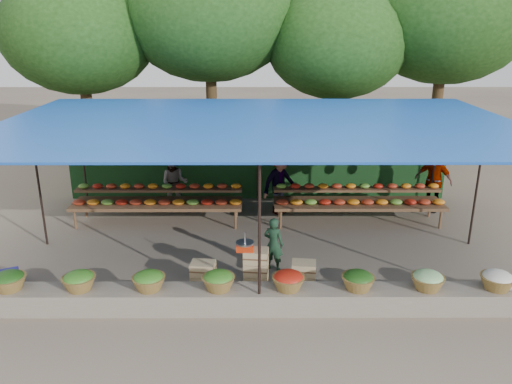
{
  "coord_description": "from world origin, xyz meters",
  "views": [
    {
      "loc": [
        -0.07,
        -10.38,
        4.74
      ],
      "look_at": [
        -0.05,
        0.2,
        1.18
      ],
      "focal_mm": 35.0,
      "sensor_mm": 36.0,
      "label": 1
    }
  ],
  "objects_px": {
    "crate_counter": "(255,272)",
    "weighing_scale": "(245,246)",
    "blue_crate_back": "(6,278)",
    "blue_crate_front": "(9,296)",
    "vendor_seated": "(274,244)"
  },
  "relations": [
    {
      "from": "crate_counter",
      "to": "weighing_scale",
      "type": "xyz_separation_m",
      "value": [
        -0.18,
        0.0,
        0.54
      ]
    },
    {
      "from": "blue_crate_back",
      "to": "blue_crate_front",
      "type": "bearing_deg",
      "value": -85.53
    },
    {
      "from": "crate_counter",
      "to": "blue_crate_front",
      "type": "relative_size",
      "value": 4.57
    },
    {
      "from": "weighing_scale",
      "to": "vendor_seated",
      "type": "relative_size",
      "value": 0.32
    },
    {
      "from": "weighing_scale",
      "to": "blue_crate_front",
      "type": "height_order",
      "value": "weighing_scale"
    },
    {
      "from": "crate_counter",
      "to": "vendor_seated",
      "type": "height_order",
      "value": "vendor_seated"
    },
    {
      "from": "crate_counter",
      "to": "blue_crate_back",
      "type": "bearing_deg",
      "value": 179.05
    },
    {
      "from": "crate_counter",
      "to": "blue_crate_front",
      "type": "xyz_separation_m",
      "value": [
        -4.37,
        -0.6,
        -0.15
      ]
    },
    {
      "from": "weighing_scale",
      "to": "blue_crate_front",
      "type": "xyz_separation_m",
      "value": [
        -4.19,
        -0.6,
        -0.7
      ]
    },
    {
      "from": "crate_counter",
      "to": "blue_crate_back",
      "type": "relative_size",
      "value": 5.19
    },
    {
      "from": "weighing_scale",
      "to": "crate_counter",
      "type": "bearing_deg",
      "value": 0.0
    },
    {
      "from": "weighing_scale",
      "to": "blue_crate_front",
      "type": "distance_m",
      "value": 4.29
    },
    {
      "from": "crate_counter",
      "to": "vendor_seated",
      "type": "distance_m",
      "value": 0.85
    },
    {
      "from": "weighing_scale",
      "to": "vendor_seated",
      "type": "xyz_separation_m",
      "value": [
        0.56,
        0.71,
        -0.29
      ]
    },
    {
      "from": "vendor_seated",
      "to": "blue_crate_front",
      "type": "distance_m",
      "value": 4.95
    }
  ]
}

